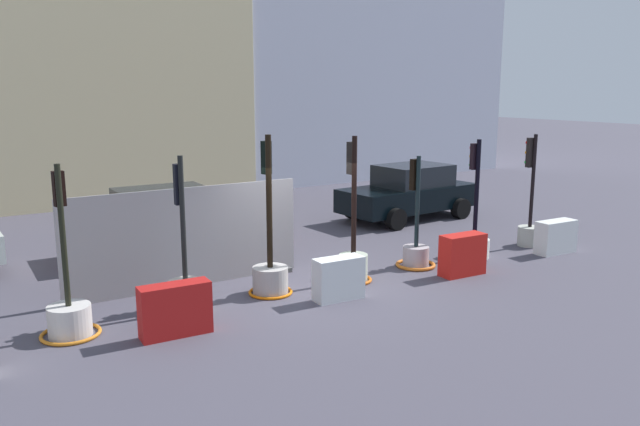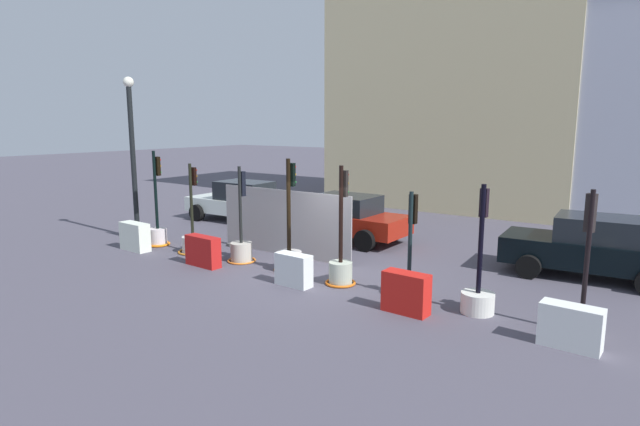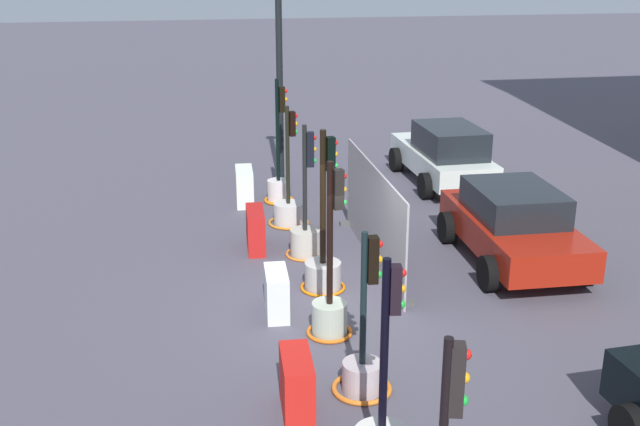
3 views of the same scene
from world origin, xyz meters
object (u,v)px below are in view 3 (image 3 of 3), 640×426
construction_barrier_3 (297,386)px  construction_barrier_0 (244,186)px  traffic_light_1 (289,207)px  car_red_compact (513,224)px  traffic_light_0 (279,181)px  car_white_van (444,154)px  traffic_light_5 (363,365)px  traffic_light_2 (305,235)px  construction_barrier_1 (256,230)px  traffic_light_4 (330,306)px  street_lamp_post (279,66)px  traffic_light_3 (323,264)px  construction_barrier_2 (277,293)px

construction_barrier_3 → construction_barrier_0: bearing=179.6°
traffic_light_1 → construction_barrier_3: size_ratio=2.74×
traffic_light_1 → car_red_compact: traffic_light_1 is taller
traffic_light_0 → car_red_compact: (4.84, 4.29, 0.27)m
car_red_compact → car_white_van: size_ratio=0.96×
traffic_light_5 → traffic_light_0: bearing=-179.4°
construction_barrier_0 → car_red_compact: size_ratio=0.27×
traffic_light_2 → car_white_van: traffic_light_2 is taller
traffic_light_5 → construction_barrier_1: size_ratio=2.15×
traffic_light_0 → construction_barrier_0: traffic_light_0 is taller
traffic_light_0 → construction_barrier_3: 9.68m
traffic_light_4 → street_lamp_post: street_lamp_post is taller
traffic_light_4 → traffic_light_3: bearing=173.3°
construction_barrier_0 → construction_barrier_3: construction_barrier_0 is taller
street_lamp_post → traffic_light_5: bearing=-0.8°
construction_barrier_1 → street_lamp_post: 5.59m
construction_barrier_1 → car_red_compact: car_red_compact is taller
traffic_light_4 → traffic_light_0: bearing=179.6°
street_lamp_post → traffic_light_1: bearing=-4.1°
construction_barrier_3 → construction_barrier_1: bearing=179.7°
construction_barrier_2 → street_lamp_post: 8.50m
traffic_light_1 → traffic_light_5: size_ratio=1.13×
traffic_light_5 → construction_barrier_0: bearing=-173.9°
construction_barrier_2 → street_lamp_post: size_ratio=0.18×
traffic_light_3 → construction_barrier_2: size_ratio=3.16×
traffic_light_2 → traffic_light_4: traffic_light_4 is taller
car_red_compact → construction_barrier_2: bearing=-72.5°
traffic_light_4 → traffic_light_1: bearing=179.3°
construction_barrier_1 → traffic_light_5: bearing=9.5°
traffic_light_0 → car_white_van: size_ratio=0.73×
traffic_light_3 → construction_barrier_3: size_ratio=3.02×
street_lamp_post → construction_barrier_3: bearing=-6.1°
traffic_light_5 → street_lamp_post: size_ratio=0.45×
construction_barrier_3 → street_lamp_post: 11.52m
traffic_light_2 → car_white_van: bearing=134.7°
traffic_light_5 → street_lamp_post: 11.05m
traffic_light_3 → construction_barrier_1: 2.56m
traffic_light_3 → traffic_light_4: size_ratio=1.03×
traffic_light_0 → car_red_compact: traffic_light_0 is taller
car_white_van → car_red_compact: bearing=-4.1°
construction_barrier_2 → traffic_light_5: bearing=19.0°
construction_barrier_3 → car_white_van: size_ratio=0.24×
traffic_light_2 → traffic_light_5: (5.46, -0.00, -0.04)m
traffic_light_3 → traffic_light_4: bearing=-6.7°
car_red_compact → traffic_light_3: bearing=-80.7°
car_red_compact → street_lamp_post: street_lamp_post is taller
traffic_light_5 → car_white_van: 11.01m
traffic_light_5 → traffic_light_2: bearing=180.0°
traffic_light_0 → car_red_compact: bearing=41.5°
street_lamp_post → construction_barrier_0: bearing=-38.0°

